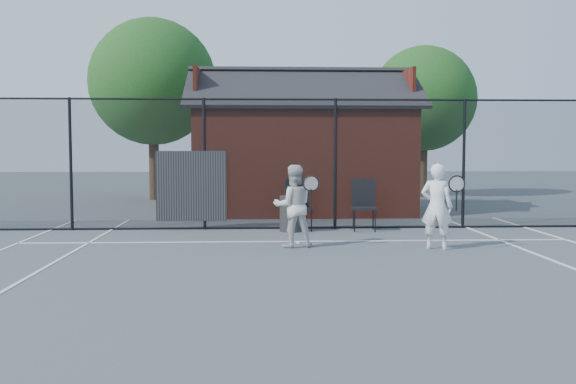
{
  "coord_description": "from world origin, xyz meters",
  "views": [
    {
      "loc": [
        -0.78,
        -9.68,
        1.88
      ],
      "look_at": [
        -0.25,
        1.5,
        1.1
      ],
      "focal_mm": 40.0,
      "sensor_mm": 36.0,
      "label": 1
    }
  ],
  "objects_px": {
    "player_front": "(437,206)",
    "chair_right": "(364,206)",
    "player_back": "(293,206)",
    "clubhouse": "(302,157)",
    "chair_left": "(299,206)",
    "waste_bin": "(292,213)"
  },
  "relations": [
    {
      "from": "waste_bin",
      "to": "chair_right",
      "type": "bearing_deg",
      "value": 0.0
    },
    {
      "from": "chair_left",
      "to": "clubhouse",
      "type": "bearing_deg",
      "value": 74.33
    },
    {
      "from": "player_front",
      "to": "chair_right",
      "type": "distance_m",
      "value": 2.82
    },
    {
      "from": "player_back",
      "to": "clubhouse",
      "type": "bearing_deg",
      "value": 84.72
    },
    {
      "from": "chair_right",
      "to": "clubhouse",
      "type": "bearing_deg",
      "value": 108.64
    },
    {
      "from": "player_front",
      "to": "chair_left",
      "type": "xyz_separation_m",
      "value": [
        -2.38,
        2.66,
        -0.23
      ]
    },
    {
      "from": "clubhouse",
      "to": "chair_left",
      "type": "height_order",
      "value": "clubhouse"
    },
    {
      "from": "clubhouse",
      "to": "chair_left",
      "type": "distance_m",
      "value": 4.54
    },
    {
      "from": "player_front",
      "to": "waste_bin",
      "type": "xyz_separation_m",
      "value": [
        -2.54,
        2.66,
        -0.4
      ]
    },
    {
      "from": "chair_right",
      "to": "waste_bin",
      "type": "distance_m",
      "value": 1.64
    },
    {
      "from": "waste_bin",
      "to": "chair_left",
      "type": "bearing_deg",
      "value": 0.0
    },
    {
      "from": "clubhouse",
      "to": "player_back",
      "type": "distance_m",
      "value": 6.75
    },
    {
      "from": "clubhouse",
      "to": "player_front",
      "type": "relative_size",
      "value": 4.09
    },
    {
      "from": "player_back",
      "to": "chair_left",
      "type": "height_order",
      "value": "player_back"
    },
    {
      "from": "player_front",
      "to": "chair_right",
      "type": "xyz_separation_m",
      "value": [
        -0.91,
        2.66,
        -0.23
      ]
    },
    {
      "from": "clubhouse",
      "to": "player_front",
      "type": "bearing_deg",
      "value": -74.06
    },
    {
      "from": "player_front",
      "to": "waste_bin",
      "type": "distance_m",
      "value": 3.7
    },
    {
      "from": "player_front",
      "to": "chair_right",
      "type": "height_order",
      "value": "player_front"
    },
    {
      "from": "clubhouse",
      "to": "player_back",
      "type": "bearing_deg",
      "value": -95.28
    },
    {
      "from": "clubhouse",
      "to": "chair_right",
      "type": "distance_m",
      "value": 4.66
    },
    {
      "from": "player_back",
      "to": "chair_right",
      "type": "relative_size",
      "value": 1.37
    },
    {
      "from": "player_back",
      "to": "chair_left",
      "type": "distance_m",
      "value": 2.3
    }
  ]
}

